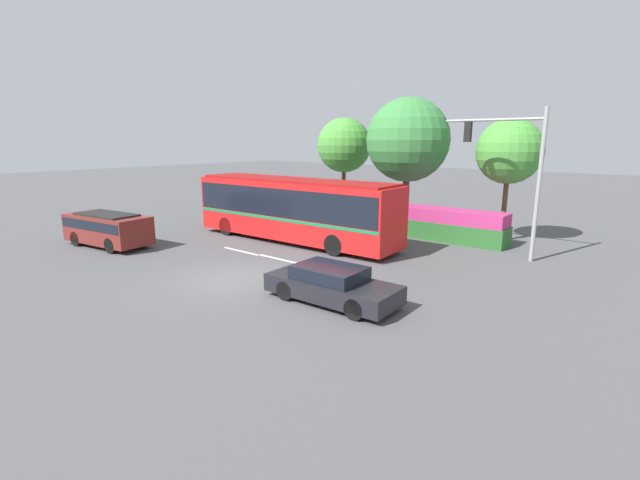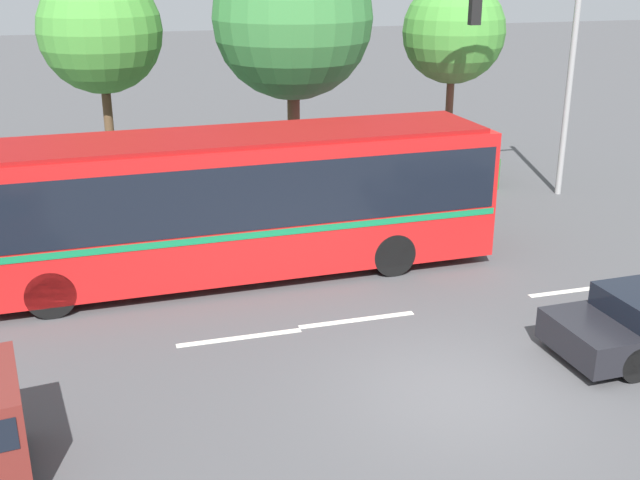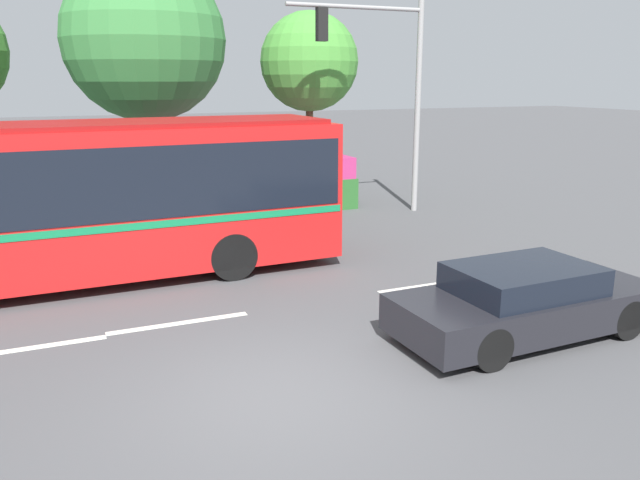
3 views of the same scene
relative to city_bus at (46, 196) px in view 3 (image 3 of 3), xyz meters
The scene contains 10 objects.
ground_plane 6.94m from the city_bus, 67.28° to the right, with size 140.00×140.00×0.00m, color #4C4C4F.
city_bus is the anchor object (origin of this frame).
sedan_foreground 9.15m from the city_bus, 39.81° to the right, with size 4.51×1.88×1.20m.
traffic_light_pole 10.62m from the city_bus, 20.58° to the left, with size 4.36×0.24×6.52m.
flowering_hedge 8.03m from the city_bus, 41.92° to the left, with size 6.44×1.56×1.64m.
street_tree_centre 7.74m from the city_bus, 64.50° to the left, with size 4.69×4.69×7.52m.
street_tree_right 11.20m from the city_bus, 39.19° to the left, with size 3.26×3.26×6.25m.
lane_stripe_near 4.05m from the city_bus, 58.37° to the right, with size 2.40×0.16×0.01m, color silver.
lane_stripe_mid 3.72m from the city_bus, 99.08° to the right, with size 2.40×0.16×0.01m, color silver.
lane_stripe_far 7.85m from the city_bus, 23.20° to the right, with size 2.40×0.16×0.01m, color silver.
Camera 3 is at (-2.48, -7.17, 4.08)m, focal length 35.52 mm.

